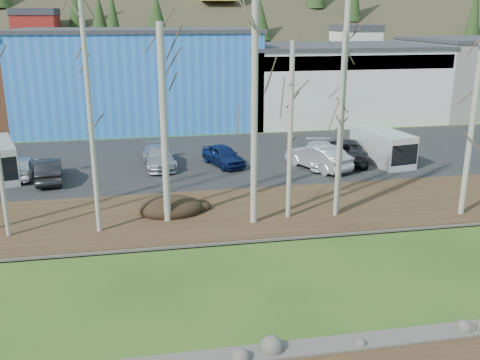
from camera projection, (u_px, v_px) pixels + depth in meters
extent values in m
cube|color=#382616|center=(270.00, 210.00, 26.60)|extent=(80.00, 7.00, 0.15)
cube|color=black|center=(233.00, 158.00, 36.46)|extent=(80.00, 14.00, 0.14)
cube|color=blue|center=(139.00, 79.00, 47.39)|extent=(20.00, 12.00, 8.00)
cube|color=#333338|center=(136.00, 30.00, 46.17)|extent=(20.40, 12.24, 0.30)
cube|color=beige|center=(331.00, 83.00, 50.81)|extent=(18.00, 12.00, 6.50)
cube|color=#333338|center=(333.00, 46.00, 49.81)|extent=(18.36, 12.24, 0.30)
cube|color=navy|center=(357.00, 63.00, 44.58)|extent=(17.64, 0.20, 1.20)
ellipsoid|color=black|center=(171.00, 207.00, 25.97)|extent=(3.12, 2.20, 0.61)
cylinder|color=beige|center=(164.00, 126.00, 23.77)|extent=(0.32, 0.32, 8.98)
cylinder|color=beige|center=(89.00, 102.00, 22.18)|extent=(0.22, 0.22, 11.52)
cylinder|color=beige|center=(254.00, 112.00, 23.36)|extent=(0.30, 0.30, 10.32)
cylinder|color=beige|center=(290.00, 133.00, 24.35)|extent=(0.22, 0.22, 8.17)
cylinder|color=beige|center=(340.00, 127.00, 24.51)|extent=(0.20, 0.20, 8.61)
cylinder|color=beige|center=(342.00, 112.00, 24.74)|extent=(0.27, 0.27, 9.84)
cylinder|color=beige|center=(472.00, 122.00, 24.65)|extent=(0.27, 0.27, 9.02)
imported|color=white|center=(23.00, 167.00, 31.63)|extent=(1.55, 3.82, 1.30)
imported|color=black|center=(49.00, 170.00, 30.83)|extent=(1.93, 4.19, 1.33)
imported|color=#9DA1A4|center=(159.00, 157.00, 33.82)|extent=(2.14, 4.64, 1.31)
imported|color=#101F51|center=(223.00, 155.00, 34.17)|extent=(2.69, 4.10, 1.30)
imported|color=silver|center=(318.00, 157.00, 33.37)|extent=(3.37, 4.92, 1.54)
imported|color=black|center=(345.00, 150.00, 35.08)|extent=(3.96, 5.95, 1.52)
imported|color=white|center=(322.00, 154.00, 34.32)|extent=(2.76, 4.94, 1.35)
cube|color=silver|center=(382.00, 147.00, 34.82)|extent=(2.74, 5.03, 2.08)
cube|color=black|center=(400.00, 153.00, 33.13)|extent=(2.02, 1.29, 1.29)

